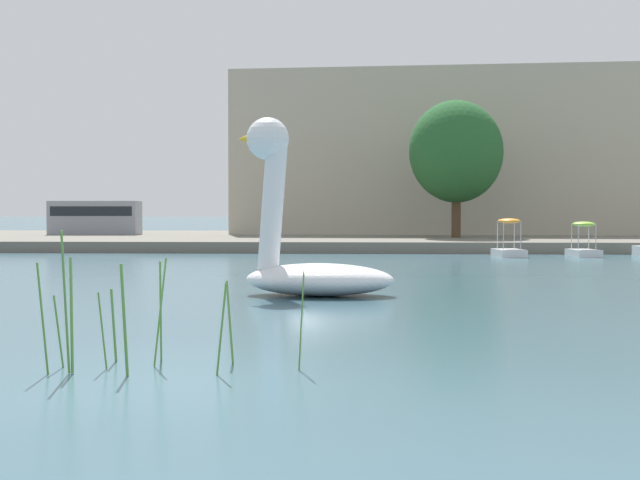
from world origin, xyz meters
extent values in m
plane|color=#385966|center=(0.00, 0.00, 0.00)|extent=(673.54, 673.54, 0.00)
cube|color=#6B665B|center=(0.00, 41.50, 0.24)|extent=(135.48, 24.42, 0.49)
ellipsoid|color=white|center=(1.03, 9.75, 0.34)|extent=(3.30, 2.10, 0.69)
cylinder|color=white|center=(0.03, 9.85, 1.93)|extent=(0.70, 0.52, 2.80)
sphere|color=white|center=(-0.07, 9.86, 3.32)|extent=(0.99, 0.99, 0.90)
cone|color=yellow|center=(-0.43, 9.90, 3.32)|extent=(0.60, 0.55, 0.50)
cube|color=white|center=(7.64, 27.14, 0.15)|extent=(1.21, 1.91, 0.29)
ellipsoid|color=orange|center=(7.64, 27.14, 1.42)|extent=(0.99, 1.25, 0.20)
cylinder|color=#B7B7BF|center=(7.25, 27.56, 0.86)|extent=(0.04, 0.04, 1.13)
cylinder|color=#B7B7BF|center=(7.93, 27.64, 0.86)|extent=(0.04, 0.04, 1.13)
cylinder|color=#B7B7BF|center=(7.35, 26.63, 0.86)|extent=(0.04, 0.04, 1.13)
cylinder|color=#B7B7BF|center=(8.04, 26.71, 0.86)|extent=(0.04, 0.04, 1.13)
cube|color=white|center=(10.61, 27.27, 0.14)|extent=(1.14, 1.83, 0.28)
ellipsoid|color=#8CCC38|center=(10.61, 27.27, 1.29)|extent=(0.98, 1.08, 0.20)
cylinder|color=#B7B7BF|center=(10.21, 27.62, 0.79)|extent=(0.04, 0.04, 1.01)
cylinder|color=#B7B7BF|center=(10.91, 27.70, 0.79)|extent=(0.04, 0.04, 1.01)
cylinder|color=#B7B7BF|center=(10.30, 26.83, 0.79)|extent=(0.04, 0.04, 1.01)
cylinder|color=#B7B7BF|center=(11.00, 26.92, 0.79)|extent=(0.04, 0.04, 1.01)
cylinder|color=#4C3823|center=(6.47, 36.82, 2.09)|extent=(0.46, 0.46, 3.20)
ellipsoid|color=#235628|center=(6.47, 36.82, 4.83)|extent=(6.71, 7.11, 5.16)
cube|color=gray|center=(-13.54, 41.74, 1.44)|extent=(5.09, 2.18, 1.91)
cube|color=black|center=(-13.54, 41.74, 1.83)|extent=(4.69, 2.20, 0.54)
cube|color=#B2A893|center=(6.28, 46.73, 5.23)|extent=(24.56, 11.52, 9.49)
cylinder|color=#4C7F33|center=(0.48, 0.40, 0.50)|extent=(0.12, 0.06, 1.00)
cylinder|color=#4C7F33|center=(-1.19, 0.27, 0.79)|extent=(0.03, 0.24, 1.56)
cylinder|color=#4C7F33|center=(-0.38, 1.26, 0.59)|extent=(0.03, 0.11, 1.19)
cylinder|color=#4C7F33|center=(-0.31, 0.92, 0.62)|extent=(0.14, 0.12, 1.24)
cylinder|color=#4C7F33|center=(1.32, 0.75, 0.56)|extent=(0.07, 0.03, 1.12)
cylinder|color=#4C7F33|center=(-0.93, 1.19, 0.43)|extent=(0.07, 0.08, 0.86)
cylinder|color=#4C7F33|center=(-1.45, 0.29, 0.61)|extent=(0.12, 0.05, 1.22)
cylinder|color=#4C7F33|center=(-1.18, 0.45, 0.63)|extent=(0.09, 0.17, 1.26)
cylinder|color=#4C7F33|center=(-1.43, 0.73, 0.42)|extent=(0.10, 0.08, 0.83)
cylinder|color=#4C7F33|center=(0.45, 1.16, 0.48)|extent=(0.11, 0.10, 0.96)
cylinder|color=#4C7F33|center=(-0.90, 0.65, 0.44)|extent=(0.09, 0.07, 0.87)
cylinder|color=#4C7F33|center=(-0.54, 0.26, 0.61)|extent=(0.09, 0.05, 1.21)
camera|label=1|loc=(2.07, -9.30, 1.76)|focal=50.98mm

